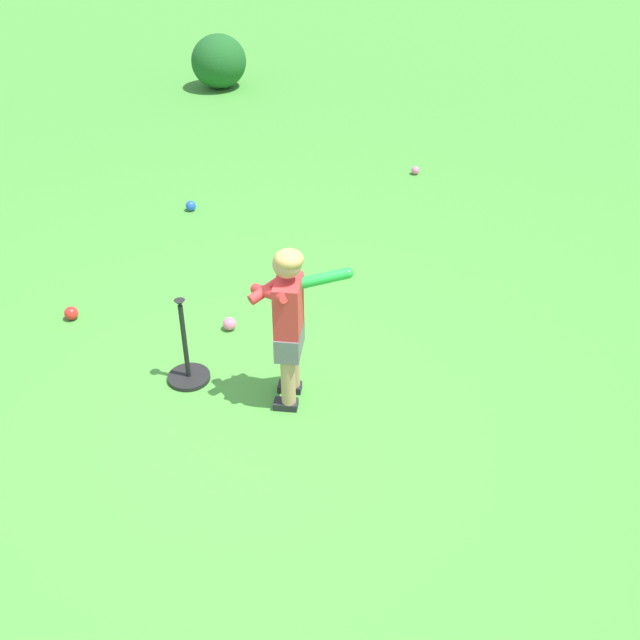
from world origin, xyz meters
name	(u,v)px	position (x,y,z in m)	size (l,w,h in m)	color
ground_plane	(244,429)	(0.00, 0.00, 0.00)	(40.00, 40.00, 0.00)	#479338
child_batter	(289,314)	(0.04, 0.40, 0.65)	(0.47, 0.52, 1.08)	#232328
play_ball_near_batter	(415,170)	(-1.25, 3.93, 0.04)	(0.08, 0.08, 0.08)	pink
play_ball_midfield	(191,206)	(-2.45, 1.91, 0.05)	(0.10, 0.10, 0.10)	blue
play_ball_behind_batter	(230,324)	(-0.81, 0.72, 0.05)	(0.10, 0.10, 0.10)	pink
play_ball_by_bucket	(71,313)	(-1.82, 0.09, 0.05)	(0.10, 0.10, 0.10)	red
batting_tee	(188,366)	(-0.62, 0.14, 0.10)	(0.28, 0.28, 0.62)	black
shrub_right_background	(219,61)	(-4.89, 4.79, 0.35)	(0.71, 0.75, 0.70)	#1E5B23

